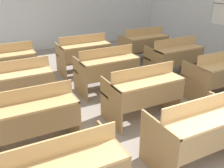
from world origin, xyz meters
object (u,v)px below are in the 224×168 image
(bench_front_center, at_px, (198,130))
(bench_second_left, at_px, (32,117))
(bench_second_center, at_px, (143,91))
(bench_third_center, at_px, (107,68))
(bench_third_left, at_px, (17,84))
(bench_second_right, at_px, (218,73))
(bench_back_right, at_px, (144,44))
(bench_third_right, at_px, (174,56))
(bench_back_center, at_px, (84,53))
(bench_back_left, at_px, (7,64))

(bench_front_center, distance_m, bench_second_left, 2.14)
(bench_second_center, distance_m, bench_third_center, 1.25)
(bench_second_left, relative_size, bench_third_left, 1.00)
(bench_front_center, relative_size, bench_third_center, 1.00)
(bench_second_right, distance_m, bench_third_left, 3.69)
(bench_third_left, xyz_separation_m, bench_back_right, (3.46, 1.26, 0.00))
(bench_second_center, height_order, bench_third_right, same)
(bench_front_center, bearing_deg, bench_back_center, 90.04)
(bench_second_left, height_order, bench_third_center, same)
(bench_third_left, distance_m, bench_third_right, 3.44)
(bench_third_left, height_order, bench_back_center, same)
(bench_front_center, distance_m, bench_second_center, 1.24)
(bench_second_right, distance_m, bench_back_right, 2.50)
(bench_second_center, distance_m, bench_back_right, 3.04)
(bench_second_right, distance_m, bench_third_center, 2.14)
(bench_second_left, distance_m, bench_second_center, 1.76)
(bench_back_center, bearing_deg, bench_second_left, -125.02)
(bench_second_center, bearing_deg, bench_front_center, -91.26)
(bench_second_center, bearing_deg, bench_third_right, 36.43)
(bench_front_center, height_order, bench_third_center, same)
(bench_back_left, height_order, bench_back_center, same)
(bench_back_left, distance_m, bench_back_right, 3.48)
(bench_second_right, bearing_deg, bench_second_left, -179.95)
(bench_second_right, relative_size, bench_back_left, 1.00)
(bench_front_center, relative_size, bench_third_left, 1.00)
(bench_second_left, bearing_deg, bench_third_center, 35.49)
(bench_second_left, bearing_deg, bench_back_center, 54.98)
(bench_third_left, distance_m, bench_back_center, 2.11)
(bench_front_center, relative_size, bench_back_center, 1.00)
(bench_second_center, height_order, bench_back_left, same)
(bench_front_center, relative_size, bench_second_center, 1.00)
(bench_second_center, distance_m, bench_second_right, 1.73)
(bench_second_left, distance_m, bench_third_left, 1.25)
(bench_second_center, bearing_deg, bench_back_center, 90.69)
(bench_second_center, relative_size, bench_back_left, 1.00)
(bench_third_center, distance_m, bench_back_center, 1.24)
(bench_second_center, xyz_separation_m, bench_back_left, (-1.76, 2.49, 0.00))
(bench_back_left, bearing_deg, bench_third_center, -35.60)
(bench_back_center, bearing_deg, bench_third_right, -35.54)
(bench_second_left, relative_size, bench_third_center, 1.00)
(bench_front_center, height_order, bench_second_right, same)
(bench_second_center, height_order, bench_second_right, same)
(bench_second_left, xyz_separation_m, bench_back_center, (1.73, 2.47, 0.00))
(bench_second_right, bearing_deg, bench_third_center, 144.92)
(bench_second_right, bearing_deg, bench_back_right, 90.33)
(bench_second_left, xyz_separation_m, bench_third_right, (3.46, 1.24, 0.00))
(bench_second_center, height_order, bench_third_center, same)
(bench_second_right, bearing_deg, bench_front_center, -144.39)
(bench_back_right, bearing_deg, bench_third_left, -159.98)
(bench_second_center, height_order, bench_back_right, same)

